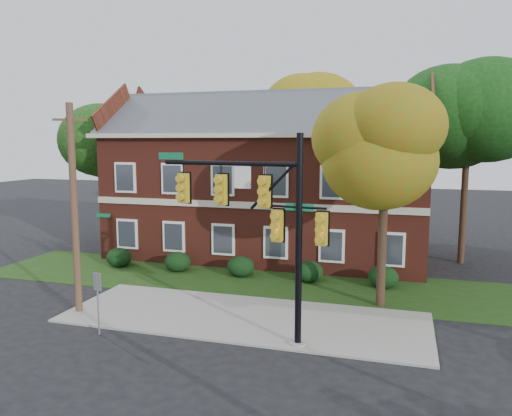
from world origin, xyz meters
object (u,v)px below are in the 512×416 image
(apartment_building, at_px, (268,172))
(hedge_far_right, at_px, (383,277))
(hedge_left, at_px, (178,262))
(traffic_signal, at_px, (263,214))
(hedge_right, at_px, (309,272))
(tree_right_rear, at_px, (475,117))
(sign_post, at_px, (98,293))
(tree_left_rear, at_px, (113,143))
(hedge_far_left, at_px, (119,257))
(tree_far_rear, at_px, (314,113))
(utility_pole, at_px, (74,209))
(hedge_center, at_px, (241,266))
(tree_near_right, at_px, (391,145))

(apartment_building, height_order, hedge_far_right, apartment_building)
(hedge_left, xyz_separation_m, traffic_signal, (6.80, -7.57, 3.86))
(hedge_right, distance_m, tree_right_rear, 12.50)
(hedge_far_right, height_order, sign_post, sign_post)
(apartment_building, height_order, tree_left_rear, apartment_building)
(hedge_left, bearing_deg, hedge_far_left, 180.00)
(tree_far_rear, height_order, sign_post, tree_far_rear)
(sign_post, bearing_deg, hedge_far_left, 128.54)
(hedge_far_left, bearing_deg, utility_pole, -70.36)
(hedge_far_left, xyz_separation_m, hedge_left, (3.50, 0.00, 0.00))
(sign_post, bearing_deg, tree_far_rear, 90.98)
(apartment_building, bearing_deg, hedge_left, -123.67)
(tree_right_rear, distance_m, sign_post, 21.25)
(hedge_center, xyz_separation_m, tree_right_rear, (11.31, 6.11, 7.60))
(tree_right_rear, height_order, traffic_signal, tree_right_rear)
(hedge_center, relative_size, tree_right_rear, 0.13)
(tree_near_right, distance_m, tree_far_rear, 17.12)
(traffic_signal, bearing_deg, tree_right_rear, 67.05)
(sign_post, bearing_deg, hedge_center, 85.23)
(hedge_center, bearing_deg, sign_post, -105.54)
(hedge_far_left, height_order, hedge_right, same)
(tree_near_right, distance_m, utility_pole, 12.69)
(utility_pole, bearing_deg, hedge_far_left, 89.04)
(apartment_building, xyz_separation_m, tree_left_rear, (-9.73, -1.12, 1.69))
(hedge_right, distance_m, traffic_signal, 8.50)
(hedge_far_left, height_order, tree_near_right, tree_near_right)
(hedge_center, distance_m, traffic_signal, 9.12)
(hedge_center, bearing_deg, hedge_left, 180.00)
(hedge_left, height_order, hedge_far_right, same)
(hedge_far_right, relative_size, utility_pole, 0.17)
(tree_near_right, relative_size, sign_post, 3.82)
(tree_near_right, bearing_deg, apartment_building, 131.77)
(apartment_building, distance_m, sign_post, 14.58)
(hedge_far_left, distance_m, tree_near_right, 15.75)
(apartment_building, distance_m, hedge_center, 6.89)
(hedge_far_right, relative_size, sign_post, 0.62)
(hedge_center, xyz_separation_m, utility_pole, (-4.52, -6.94, 3.67))
(hedge_left, bearing_deg, hedge_right, 0.00)
(hedge_left, xyz_separation_m, tree_left_rear, (-6.23, 4.14, 6.16))
(hedge_right, bearing_deg, sign_post, -124.23)
(hedge_far_left, bearing_deg, tree_left_rear, 123.42)
(hedge_far_right, bearing_deg, hedge_left, 180.00)
(tree_right_rear, xyz_separation_m, sign_post, (-13.73, -14.81, -6.60))
(tree_right_rear, distance_m, traffic_signal, 16.29)
(hedge_far_left, relative_size, tree_near_right, 0.16)
(sign_post, bearing_deg, hedge_left, 107.85)
(hedge_left, relative_size, tree_left_rear, 0.16)
(tree_left_rear, xyz_separation_m, utility_pole, (5.21, -11.08, -2.49))
(utility_pole, distance_m, sign_post, 3.83)
(hedge_center, distance_m, hedge_right, 3.50)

